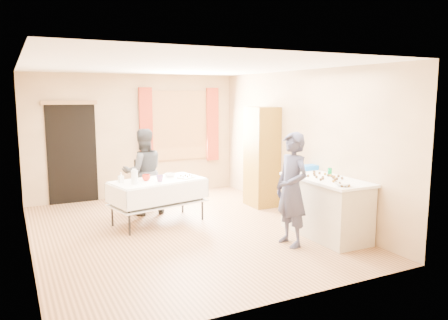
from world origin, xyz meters
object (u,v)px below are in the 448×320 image
cabinet (262,157)px  girl (292,189)px  chair (148,193)px  woman (143,172)px  party_table (158,197)px  counter (325,207)px

cabinet → girl: size_ratio=1.17×
girl → cabinet: bearing=156.3°
chair → woman: size_ratio=0.60×
chair → girl: size_ratio=0.57×
woman → party_table: bearing=97.0°
party_table → chair: size_ratio=1.80×
girl → woman: girl is taller
cabinet → party_table: 2.28m
counter → girl: (-0.72, -0.11, 0.37)m
party_table → woman: (-0.05, 0.66, 0.34)m
girl → woman: bearing=-153.9°
party_table → woman: size_ratio=1.07×
party_table → woman: 0.75m
counter → party_table: 2.77m
cabinet → girl: bearing=-110.6°
counter → woman: bearing=131.2°
counter → chair: chair is taller
girl → chair: bearing=-161.3°
party_table → girl: (1.39, -1.92, 0.38)m
party_table → chair: chair is taller
chair → woman: 0.72m
counter → party_table: (-2.10, 1.80, -0.01)m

